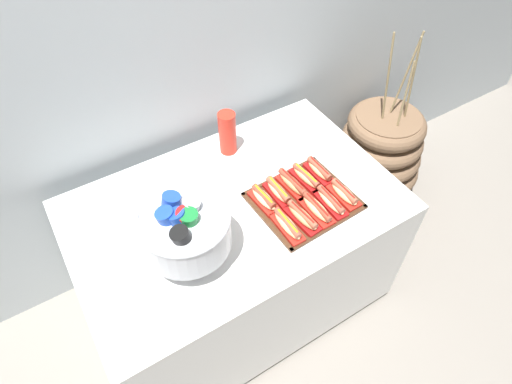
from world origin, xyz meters
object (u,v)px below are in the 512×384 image
at_px(floor_vase, 378,154).
at_px(hot_dog_7, 292,184).
at_px(hot_dog_9, 319,170).
at_px(punch_bowl, 185,229).
at_px(hot_dog_2, 317,209).
at_px(buffet_table, 238,253).
at_px(hot_dog_5, 264,199).
at_px(serving_tray, 304,201).
at_px(hot_dog_4, 344,194).
at_px(hot_dog_6, 278,192).
at_px(hot_dog_1, 302,217).
at_px(cup_stack, 227,133).
at_px(hot_dog_8, 306,177).
at_px(hot_dog_0, 287,225).
at_px(hot_dog_3, 330,201).

relative_size(floor_vase, hot_dog_7, 6.10).
distance_m(hot_dog_9, punch_bowl, 0.69).
bearing_deg(hot_dog_2, buffet_table, 139.35).
xyz_separation_m(buffet_table, hot_dog_5, (0.10, -0.07, 0.41)).
bearing_deg(serving_tray, hot_dog_2, -87.57).
distance_m(hot_dog_2, hot_dog_4, 0.15).
bearing_deg(punch_bowl, hot_dog_6, 8.79).
bearing_deg(serving_tray, hot_dog_7, 92.43).
relative_size(hot_dog_1, hot_dog_6, 1.12).
bearing_deg(hot_dog_7, hot_dog_4, -45.30).
bearing_deg(hot_dog_6, cup_stack, 95.83).
distance_m(floor_vase, hot_dog_7, 1.11).
bearing_deg(cup_stack, hot_dog_2, -77.30).
bearing_deg(hot_dog_8, hot_dog_4, -63.13).
distance_m(buffet_table, hot_dog_6, 0.45).
xyz_separation_m(hot_dog_0, hot_dog_5, (-0.01, 0.16, 0.00)).
xyz_separation_m(buffet_table, hot_dog_2, (0.26, -0.22, 0.40)).
bearing_deg(hot_dog_0, hot_dog_2, 2.43).
distance_m(hot_dog_3, hot_dog_9, 0.18).
height_order(hot_dog_0, hot_dog_5, hot_dog_5).
relative_size(hot_dog_7, hot_dog_9, 1.14).
xyz_separation_m(buffet_table, hot_dog_3, (0.34, -0.22, 0.40)).
distance_m(buffet_table, hot_dog_2, 0.53).
bearing_deg(punch_bowl, hot_dog_1, -11.71).
bearing_deg(floor_vase, buffet_table, -168.06).
relative_size(hot_dog_7, hot_dog_8, 1.03).
distance_m(hot_dog_1, hot_dog_8, 0.22).
distance_m(floor_vase, cup_stack, 1.20).
xyz_separation_m(floor_vase, hot_dog_4, (-0.76, -0.47, 0.53)).
bearing_deg(hot_dog_4, cup_stack, 117.20).
xyz_separation_m(serving_tray, hot_dog_1, (-0.07, -0.09, 0.03)).
xyz_separation_m(floor_vase, hot_dog_3, (-0.84, -0.47, 0.53)).
relative_size(serving_tray, hot_dog_7, 2.31).
distance_m(buffet_table, hot_dog_4, 0.62).
bearing_deg(hot_dog_4, hot_dog_5, 153.62).
relative_size(hot_dog_2, hot_dog_5, 1.12).
bearing_deg(punch_bowl, floor_vase, 14.73).
height_order(hot_dog_0, cup_stack, cup_stack).
bearing_deg(hot_dog_1, hot_dog_3, 2.43).
xyz_separation_m(buffet_table, hot_dog_1, (0.19, -0.23, 0.41)).
bearing_deg(hot_dog_9, cup_stack, 126.13).
relative_size(hot_dog_2, hot_dog_6, 1.11).
bearing_deg(hot_dog_6, hot_dog_2, -63.13).
height_order(hot_dog_3, hot_dog_7, hot_dog_7).
bearing_deg(punch_bowl, hot_dog_4, -7.13).
xyz_separation_m(hot_dog_0, hot_dog_7, (0.14, 0.17, 0.00)).
height_order(hot_dog_5, hot_dog_6, hot_dog_5).
xyz_separation_m(buffet_table, hot_dog_8, (0.33, -0.06, 0.40)).
xyz_separation_m(buffet_table, serving_tray, (0.26, -0.14, 0.37)).
bearing_deg(buffet_table, cup_stack, 65.31).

